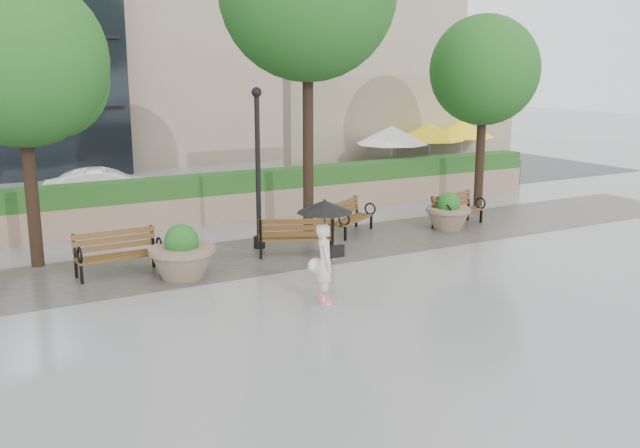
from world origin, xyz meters
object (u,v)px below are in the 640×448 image
planter_left (182,257)px  bench_4 (457,217)px  pedestrian (325,241)px  bench_1 (119,263)px  bench_2 (296,244)px  planter_right (448,215)px  bench_3 (351,224)px  car_right (106,189)px  lamppost (258,179)px

planter_left → bench_4: bearing=7.5°
planter_left → pedestrian: 3.40m
bench_1 → bench_2: 4.02m
bench_4 → planter_right: (-0.49, -0.19, 0.13)m
bench_3 → pedestrian: 5.64m
bench_1 → bench_4: bearing=-0.2°
planter_left → planter_right: size_ratio=1.14×
bench_1 → pedestrian: pedestrian is taller
bench_2 → planter_right: bearing=-149.3°
bench_2 → planter_right: 4.89m
planter_left → planter_right: 7.80m
planter_left → pedestrian: pedestrian is taller
bench_4 → planter_left: (-8.24, -1.08, 0.19)m
planter_right → car_right: (-7.39, 7.47, 0.22)m
bench_3 → planter_left: bearing=166.7°
car_right → pedestrian: size_ratio=1.92×
car_right → bench_3: bearing=-132.3°
bench_4 → car_right: bearing=124.4°
bench_1 → planter_left: planter_left is taller
planter_left → lamppost: size_ratio=0.36×
bench_2 → lamppost: lamppost is taller
bench_1 → pedestrian: 4.75m
bench_2 → car_right: car_right is taller
bench_2 → planter_left: 2.92m
bench_1 → bench_4: bench_1 is taller
bench_3 → planter_right: (2.59, -0.81, 0.14)m
bench_3 → car_right: (-4.80, 6.66, 0.35)m
bench_4 → planter_left: planter_left is taller
bench_4 → planter_right: bearing=-171.4°
bench_4 → planter_left: 8.32m
bench_4 → planter_left: bearing=174.6°
bench_2 → bench_3: bearing=-125.4°
bench_3 → lamppost: (-2.74, -0.21, 1.43)m
bench_2 → bench_3: (2.27, 1.28, -0.02)m
bench_4 → lamppost: bearing=163.2°
planter_right → pedestrian: (-5.91, -3.65, 0.78)m
bench_2 → car_right: (-2.53, 7.94, 0.33)m
bench_1 → bench_3: (6.27, 0.85, -0.02)m
bench_4 → bench_1: bearing=168.6°
planter_left → lamppost: 3.10m
bench_2 → bench_3: 2.61m
bench_2 → bench_4: bearing=-147.7°
bench_2 → planter_left: planter_left is taller
bench_3 → pedestrian: pedestrian is taller
lamppost → car_right: 7.26m
lamppost → car_right: lamppost is taller
bench_4 → car_right: size_ratio=0.47×
bench_3 → car_right: size_ratio=0.46×
car_right → lamppost: bearing=-151.4°
bench_2 → bench_3: bench_2 is taller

